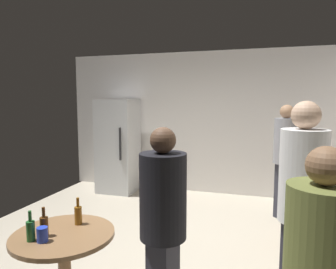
{
  "coord_description": "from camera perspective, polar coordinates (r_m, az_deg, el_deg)",
  "views": [
    {
      "loc": [
        1.13,
        -3.17,
        1.77
      ],
      "look_at": [
        0.02,
        0.51,
        1.35
      ],
      "focal_mm": 32.65,
      "sensor_mm": 36.0,
      "label": 1
    }
  ],
  "objects": [
    {
      "name": "beer_bottle_brown",
      "position": [
        2.63,
        -22.12,
        -15.5
      ],
      "size": [
        0.06,
        0.06,
        0.23
      ],
      "color": "#593314",
      "rests_on": "foreground_table"
    },
    {
      "name": "person_in_white_shirt",
      "position": [
        2.53,
        23.71,
        -10.99
      ],
      "size": [
        0.48,
        0.48,
        1.78
      ],
      "rotation": [
        0.0,
        0.0,
        -2.37
      ],
      "color": "#2D2D38",
      "rests_on": "ground_plane"
    },
    {
      "name": "beer_bottle_green",
      "position": [
        2.59,
        -24.26,
        -15.95
      ],
      "size": [
        0.06,
        0.06,
        0.23
      ],
      "color": "#26662D",
      "rests_on": "foreground_table"
    },
    {
      "name": "foreground_table",
      "position": [
        2.71,
        -18.87,
        -19.04
      ],
      "size": [
        0.8,
        0.8,
        0.73
      ],
      "color": "olive",
      "rests_on": "ground_plane"
    },
    {
      "name": "refrigerator",
      "position": [
        6.05,
        -9.31,
        -2.09
      ],
      "size": [
        0.7,
        0.68,
        1.8
      ],
      "color": "silver",
      "rests_on": "ground_plane"
    },
    {
      "name": "beer_bottle_amber",
      "position": [
        2.77,
        -16.42,
        -14.15
      ],
      "size": [
        0.06,
        0.06,
        0.23
      ],
      "color": "#8C5919",
      "rests_on": "foreground_table"
    },
    {
      "name": "plastic_cup_blue",
      "position": [
        2.55,
        -22.41,
        -16.88
      ],
      "size": [
        0.08,
        0.08,
        0.11
      ],
      "primitive_type": "cylinder",
      "color": "blue",
      "rests_on": "foreground_table"
    },
    {
      "name": "person_in_black_shirt",
      "position": [
        2.29,
        -0.93,
        -15.39
      ],
      "size": [
        0.4,
        0.4,
        1.59
      ],
      "rotation": [
        0.0,
        0.0,
        -3.34
      ],
      "color": "#2D2D38",
      "rests_on": "ground_plane"
    },
    {
      "name": "ground_plane",
      "position": [
        3.83,
        -2.67,
        -22.14
      ],
      "size": [
        5.2,
        5.2,
        0.1
      ],
      "primitive_type": "cube",
      "color": "#B2A893"
    },
    {
      "name": "person_in_gray_shirt",
      "position": [
        4.86,
        21.03,
        -3.18
      ],
      "size": [
        0.48,
        0.48,
        1.72
      ],
      "rotation": [
        0.0,
        0.0,
        -2.34
      ],
      "color": "#2D2D38",
      "rests_on": "ground_plane"
    },
    {
      "name": "wall_back",
      "position": [
        5.93,
        5.72,
        2.17
      ],
      "size": [
        5.32,
        0.06,
        2.7
      ],
      "primitive_type": "cube",
      "color": "silver",
      "rests_on": "ground_plane"
    }
  ]
}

